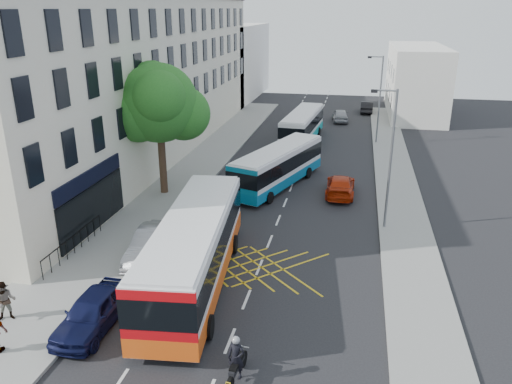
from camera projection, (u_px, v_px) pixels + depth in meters
The scene contains 21 objects.
ground at pixel (230, 341), 19.44m from camera, with size 120.00×120.00×0.00m, color black.
pavement_left at pixel (165, 193), 34.78m from camera, with size 5.00×70.00×0.15m, color gray.
pavement_right at pixel (402, 210), 31.82m from camera, with size 3.00×70.00×0.15m, color gray.
terrace_main at pixel (139, 76), 42.21m from camera, with size 8.30×45.00×13.50m.
terrace_far at pixel (229, 62), 70.87m from camera, with size 8.00×20.00×10.00m, color silver.
building_right at pixel (415, 80), 60.15m from camera, with size 6.00×18.00×8.00m, color silver.
street_tree at pixel (158, 104), 32.60m from camera, with size 6.30×5.70×8.80m.
lamp_near at pixel (389, 153), 27.72m from camera, with size 1.45×0.15×8.00m.
lamp_far at pixel (379, 95), 46.11m from camera, with size 1.45×0.15×8.00m.
railings at pixel (74, 243), 25.86m from camera, with size 0.08×5.60×1.14m, color black, non-canonical shape.
bus_near at pixel (194, 249), 22.87m from camera, with size 4.05×12.30×3.40m.
bus_mid at pixel (278, 166), 35.82m from camera, with size 5.48×10.35×2.85m.
bus_far at pixel (302, 126), 47.98m from camera, with size 3.24×10.44×2.89m.
motorbike at pixel (236, 360), 17.12m from camera, with size 0.66×2.03×1.80m.
parked_car_blue at pixel (93, 312), 19.99m from camera, with size 1.78×4.42×1.50m, color #0D1135.
parked_car_silver at pixel (152, 244), 25.64m from camera, with size 1.65×4.73×1.56m, color #9FA0A6.
red_hatchback at pixel (340, 185), 34.44m from camera, with size 1.90×4.69×1.36m, color #AD2407.
distant_car_grey at pixel (302, 115), 57.08m from camera, with size 2.14×4.65×1.29m, color #47484F.
distant_car_silver at pixel (340, 115), 56.74m from camera, with size 1.68×4.19×1.43m, color #9D9EA4.
distant_car_dark at pixel (367, 107), 61.60m from camera, with size 1.45×4.16×1.37m, color black.
pedestrian_near at pixel (5, 301), 20.24m from camera, with size 0.83×0.65×1.71m, color gray.
Camera 1 is at (4.20, -15.70, 12.19)m, focal length 35.00 mm.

